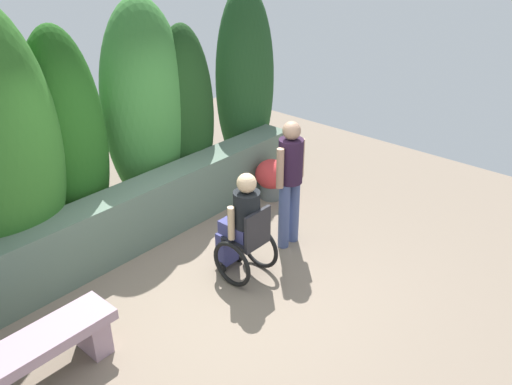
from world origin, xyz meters
TOP-DOWN VIEW (x-y plane):
  - ground_plane at (0.00, 0.00)m, footprint 10.29×10.29m
  - stone_retaining_wall at (0.00, 1.44)m, footprint 5.40×0.45m
  - hedge_backdrop at (-0.31, 1.99)m, footprint 6.07×1.18m
  - stone_bench at (-2.07, 0.25)m, footprint 1.40×0.42m
  - person_in_wheelchair at (0.31, -0.02)m, footprint 0.53×0.66m
  - person_standing_companion at (1.18, -0.00)m, footprint 0.49×0.30m
  - flower_pot_purple_near at (2.01, 0.97)m, footprint 0.49×0.49m

SIDE VIEW (x-z plane):
  - ground_plane at x=0.00m, z-range 0.00..0.00m
  - stone_bench at x=-2.07m, z-range 0.08..0.57m
  - flower_pot_purple_near at x=2.01m, z-range 0.02..0.63m
  - stone_retaining_wall at x=0.00m, z-range 0.00..0.81m
  - person_in_wheelchair at x=0.31m, z-range -0.04..1.29m
  - person_standing_companion at x=1.18m, z-range 0.13..1.79m
  - hedge_backdrop at x=-0.31m, z-range -0.14..3.05m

